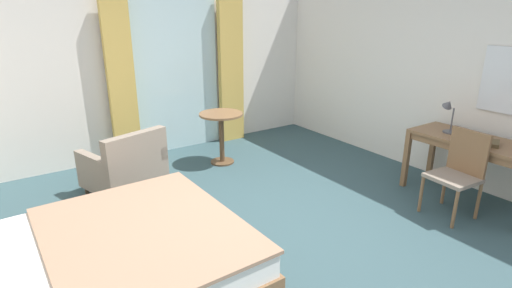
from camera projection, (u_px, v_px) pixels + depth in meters
The scene contains 14 objects.
ground at pixel (267, 238), 4.00m from camera, with size 6.17×6.51×0.10m, color #334C51.
wall_back at pixel (149, 67), 5.89m from camera, with size 5.77×0.12×2.63m, color silver.
wall_right at pixel (448, 76), 5.06m from camera, with size 0.12×6.11×2.63m, color silver.
balcony_glass_door at pixel (178, 76), 6.10m from camera, with size 1.34×0.02×2.32m, color silver.
curtain_panel_left at pixel (121, 82), 5.54m from camera, with size 0.37×0.10×2.33m, color tan.
curtain_panel_right at pixel (231, 71), 6.49m from camera, with size 0.42×0.10×2.33m, color tan.
bed at pixel (90, 271), 3.02m from camera, with size 2.29×1.87×1.02m.
writing_desk at pixel (476, 147), 4.47m from camera, with size 0.61×1.42×0.75m.
desk_chair at pixel (459, 169), 4.22m from camera, with size 0.47×0.48×0.93m.
desk_lamp at pixel (449, 112), 4.68m from camera, with size 0.20×0.25×0.40m.
closed_book at pixel (485, 142), 4.30m from camera, with size 0.23×0.27×0.04m, color brown.
armchair_by_window at pixel (126, 167), 4.78m from camera, with size 0.97×0.93×0.80m.
round_cafe_table at pixel (221, 127), 5.65m from camera, with size 0.62×0.62×0.74m.
wall_mirror at pixel (506, 80), 4.43m from camera, with size 0.02×0.52×0.73m.
Camera 1 is at (-2.05, -2.80, 2.14)m, focal length 27.94 mm.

